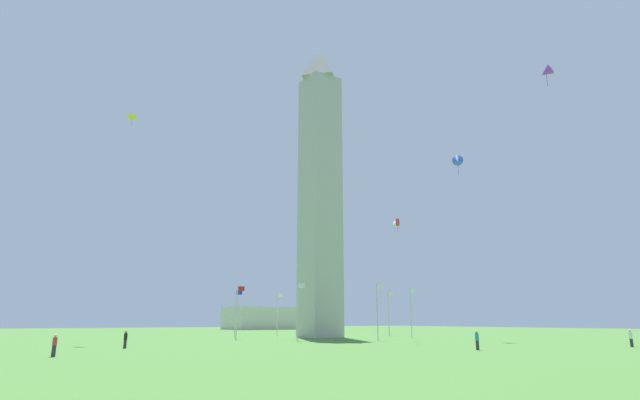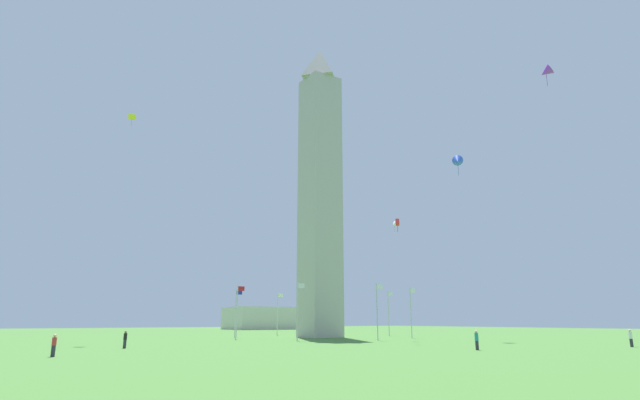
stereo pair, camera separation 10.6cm
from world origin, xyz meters
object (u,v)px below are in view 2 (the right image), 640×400
at_px(flagpole_e, 278,312).
at_px(flagpole_w, 377,309).
at_px(flagpole_ne, 336,312).
at_px(kite_blue_delta, 458,161).
at_px(person_teal_shirt, 477,340).
at_px(flagpole_n, 389,311).
at_px(distant_building, 276,318).
at_px(kite_red_box, 397,222).
at_px(kite_yellow_diamond, 132,117).
at_px(kite_white_delta, 394,224).
at_px(flagpole_sw, 298,308).
at_px(person_white_shirt, 631,338).
at_px(person_red_shirt, 54,346).
at_px(person_black_shirt, 125,340).
at_px(flagpole_se, 236,311).
at_px(kite_purple_delta, 546,72).
at_px(flagpole_nw, 411,310).
at_px(flagpole_s, 237,309).
at_px(obelisk_monument, 320,184).

height_order(flagpole_e, flagpole_w, same).
bearing_deg(flagpole_ne, kite_blue_delta, -86.79).
bearing_deg(flagpole_w, person_teal_shirt, -106.89).
height_order(flagpole_n, distant_building, flagpole_n).
xyz_separation_m(kite_blue_delta, kite_red_box, (-13.70, -1.48, -10.98)).
height_order(kite_yellow_diamond, kite_white_delta, kite_yellow_diamond).
distance_m(flagpole_ne, kite_white_delta, 28.13).
bearing_deg(person_teal_shirt, kite_red_box, -4.61).
relative_size(flagpole_sw, person_white_shirt, 4.34).
bearing_deg(person_red_shirt, person_black_shirt, 52.36).
height_order(flagpole_se, person_teal_shirt, flagpole_se).
xyz_separation_m(kite_purple_delta, kite_blue_delta, (4.12, 17.67, -5.41)).
height_order(flagpole_se, kite_purple_delta, kite_purple_delta).
bearing_deg(flagpole_nw, kite_white_delta, -146.11).
bearing_deg(flagpole_nw, flagpole_se, 135.00).
xyz_separation_m(flagpole_se, flagpole_sw, (-0.00, -20.02, 0.00)).
height_order(flagpole_n, flagpole_ne, same).
height_order(flagpole_ne, flagpole_w, same).
bearing_deg(kite_yellow_diamond, kite_blue_delta, -24.45).
xyz_separation_m(flagpole_w, person_teal_shirt, (-6.67, -21.99, -3.28)).
bearing_deg(flagpole_s, person_white_shirt, -59.03).
height_order(obelisk_monument, kite_red_box, obelisk_monument).
relative_size(flagpole_sw, kite_blue_delta, 2.31).
height_order(flagpole_sw, kite_blue_delta, kite_blue_delta).
relative_size(flagpole_se, kite_blue_delta, 2.31).
bearing_deg(obelisk_monument, flagpole_se, 134.82).
height_order(person_white_shirt, kite_white_delta, kite_white_delta).
relative_size(flagpole_n, person_black_shirt, 4.60).
bearing_deg(flagpole_s, kite_red_box, -60.02).
bearing_deg(person_black_shirt, flagpole_n, -37.23).
bearing_deg(kite_white_delta, flagpole_sw, 160.89).
xyz_separation_m(flagpole_s, flagpole_sw, (4.15, -10.01, 0.00)).
bearing_deg(kite_blue_delta, distant_building, 78.54).
height_order(flagpole_ne, person_white_shirt, flagpole_ne).
xyz_separation_m(flagpole_ne, kite_red_box, (-12.04, -31.03, 10.50)).
distance_m(flagpole_n, person_red_shirt, 59.30).
relative_size(person_black_shirt, person_red_shirt, 1.01).
relative_size(person_black_shirt, kite_yellow_diamond, 1.04).
bearing_deg(flagpole_s, person_teal_shirt, -78.30).
bearing_deg(flagpole_sw, kite_yellow_diamond, 154.82).
bearing_deg(person_red_shirt, obelisk_monument, 32.31).
bearing_deg(kite_purple_delta, kite_white_delta, 100.88).
relative_size(kite_purple_delta, distant_building, 0.09).
xyz_separation_m(person_white_shirt, kite_white_delta, (-7.28, 26.46, 15.11)).
bearing_deg(person_white_shirt, flagpole_n, 5.35).
relative_size(flagpole_se, kite_red_box, 4.42).
relative_size(person_black_shirt, kite_blue_delta, 0.50).
xyz_separation_m(flagpole_nw, person_black_shirt, (-42.63, -6.02, -3.33)).
bearing_deg(distant_building, kite_red_box, -109.18).
height_order(obelisk_monument, kite_yellow_diamond, obelisk_monument).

